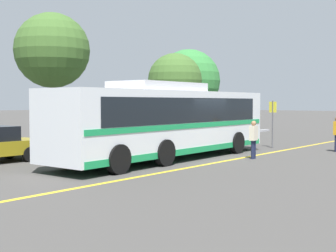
% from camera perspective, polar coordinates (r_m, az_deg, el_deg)
% --- Properties ---
extents(ground_plane, '(220.00, 220.00, 0.00)m').
position_cam_1_polar(ground_plane, '(20.36, 3.45, -3.79)').
color(ground_plane, '#423F3D').
extents(lane_strip_0, '(31.84, 0.20, 0.01)m').
position_cam_1_polar(lane_strip_0, '(18.27, 5.38, -4.56)').
color(lane_strip_0, gold).
rests_on(lane_strip_0, ground_plane).
extents(curb_strip, '(39.84, 0.36, 0.15)m').
position_cam_1_polar(curb_strip, '(23.48, -10.70, -2.76)').
color(curb_strip, '#99999E').
rests_on(curb_strip, ground_plane).
extents(transit_bus, '(12.21, 2.93, 3.18)m').
position_cam_1_polar(transit_bus, '(19.42, -0.03, 0.70)').
color(transit_bus, silver).
rests_on(transit_bus, ground_plane).
extents(parked_car_2, '(4.31, 1.91, 1.53)m').
position_cam_1_polar(parked_car_2, '(22.49, -8.52, -1.21)').
color(parked_car_2, '#335B33').
rests_on(parked_car_2, ground_plane).
extents(pedestrian_1, '(0.44, 0.26, 1.60)m').
position_cam_1_polar(pedestrian_1, '(19.90, 10.39, -1.37)').
color(pedestrian_1, '#191E38').
rests_on(pedestrian_1, ground_plane).
extents(bus_stop_sign, '(0.07, 0.40, 2.45)m').
position_cam_1_polar(bus_stop_sign, '(24.80, 12.64, 0.94)').
color(bus_stop_sign, '#59595E').
rests_on(bus_stop_sign, ground_plane).
extents(tree_0, '(4.90, 4.90, 6.49)m').
position_cam_1_polar(tree_0, '(36.64, 2.54, 5.52)').
color(tree_0, '#513823').
rests_on(tree_0, ground_plane).
extents(tree_1, '(4.23, 4.23, 7.41)m').
position_cam_1_polar(tree_1, '(27.48, -13.94, 8.90)').
color(tree_1, '#513823').
rests_on(tree_1, ground_plane).
extents(tree_2, '(3.65, 3.65, 5.67)m').
position_cam_1_polar(tree_2, '(31.56, 0.85, 5.57)').
color(tree_2, '#513823').
rests_on(tree_2, ground_plane).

